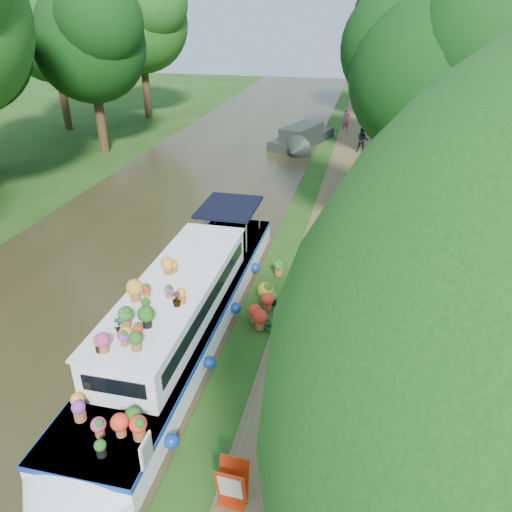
# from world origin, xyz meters

# --- Properties ---
(ground) EXTENTS (100.00, 100.00, 0.00)m
(ground) POSITION_xyz_m (0.00, 0.00, 0.00)
(ground) COLOR #1B4010
(ground) RESTS_ON ground
(canal_water) EXTENTS (10.00, 100.00, 0.02)m
(canal_water) POSITION_xyz_m (-6.00, 0.00, 0.01)
(canal_water) COLOR #2D2813
(canal_water) RESTS_ON ground
(towpath) EXTENTS (2.20, 100.00, 0.03)m
(towpath) POSITION_xyz_m (1.20, 0.00, 0.01)
(towpath) COLOR brown
(towpath) RESTS_ON ground
(plant_boat) EXTENTS (2.29, 13.52, 2.26)m
(plant_boat) POSITION_xyz_m (-2.25, -2.97, 0.85)
(plant_boat) COLOR white
(plant_boat) RESTS_ON canal_water
(tree_near_overhang) EXTENTS (5.52, 5.28, 8.99)m
(tree_near_overhang) POSITION_xyz_m (3.79, 3.06, 6.60)
(tree_near_overhang) COLOR #332111
(tree_near_overhang) RESTS_ON ground
(tree_near_mid) EXTENTS (6.90, 6.60, 9.40)m
(tree_near_mid) POSITION_xyz_m (4.48, 15.08, 6.44)
(tree_near_mid) COLOR #332111
(tree_near_mid) RESTS_ON ground
(tree_near_far) EXTENTS (7.59, 7.26, 10.30)m
(tree_near_far) POSITION_xyz_m (3.98, 26.09, 7.05)
(tree_near_far) COLOR #332111
(tree_near_far) RESTS_ON ground
(tree_far_c) EXTENTS (7.13, 6.82, 9.59)m
(tree_far_c) POSITION_xyz_m (-13.52, 14.08, 6.52)
(tree_far_c) COLOR #332111
(tree_far_c) RESTS_ON ground
(tree_far_d) EXTENTS (8.05, 7.70, 10.85)m
(tree_far_d) POSITION_xyz_m (-15.02, 24.10, 7.40)
(tree_far_d) COLOR #332111
(tree_far_d) RESTS_ON ground
(tree_far_h) EXTENTS (7.82, 7.48, 10.49)m
(tree_far_h) POSITION_xyz_m (-19.02, 19.09, 7.14)
(tree_far_h) COLOR #332111
(tree_far_h) RESTS_ON ground
(second_boat) EXTENTS (3.67, 6.94, 1.26)m
(second_boat) POSITION_xyz_m (-2.00, 18.25, 0.51)
(second_boat) COLOR black
(second_boat) RESTS_ON canal_water
(sandwich_board) EXTENTS (0.57, 0.46, 0.90)m
(sandwich_board) POSITION_xyz_m (0.45, -7.39, 0.44)
(sandwich_board) COLOR #B92E0D
(sandwich_board) RESTS_ON towpath
(pedestrian_pink) EXTENTS (0.71, 0.60, 1.65)m
(pedestrian_pink) POSITION_xyz_m (0.50, 22.38, 0.85)
(pedestrian_pink) COLOR #CC546D
(pedestrian_pink) RESTS_ON towpath
(pedestrian_dark) EXTENTS (0.74, 0.59, 1.49)m
(pedestrian_dark) POSITION_xyz_m (1.82, 17.31, 0.77)
(pedestrian_dark) COLOR black
(pedestrian_dark) RESTS_ON towpath
(verge_plant) EXTENTS (0.43, 0.41, 0.39)m
(verge_plant) POSITION_xyz_m (0.05, -1.98, 0.19)
(verge_plant) COLOR #1B5D23
(verge_plant) RESTS_ON ground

